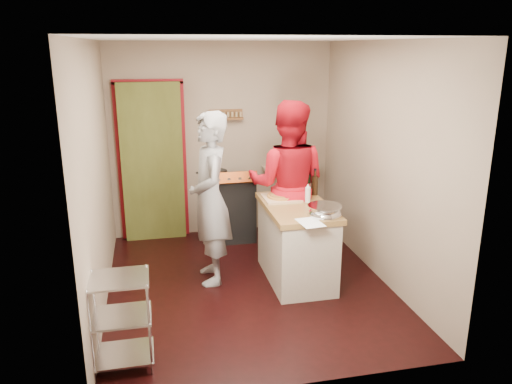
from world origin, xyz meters
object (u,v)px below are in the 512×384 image
wire_shelving (121,317)px  stove (231,207)px  person_stripe (210,199)px  island (297,240)px  person_red (287,185)px

wire_shelving → stove: bearing=63.1°
person_stripe → stove: bearing=159.7°
island → person_stripe: 1.07m
wire_shelving → island: 2.22m
wire_shelving → person_stripe: person_stripe is taller
island → person_stripe: bearing=168.4°
person_stripe → island: bearing=77.3°
stove → wire_shelving: size_ratio=1.26×
wire_shelving → island: bearing=33.8°
stove → island: size_ratio=0.77×
person_stripe → person_red: bearing=104.1°
wire_shelving → island: size_ratio=0.61×
wire_shelving → person_stripe: (0.91, 1.43, 0.51)m
stove → person_red: 1.20m
wire_shelving → person_stripe: bearing=57.4°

